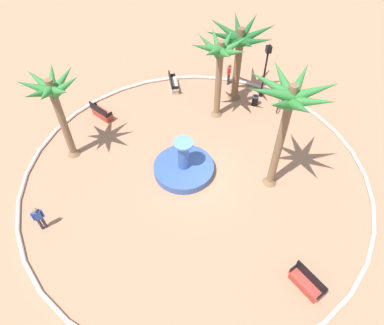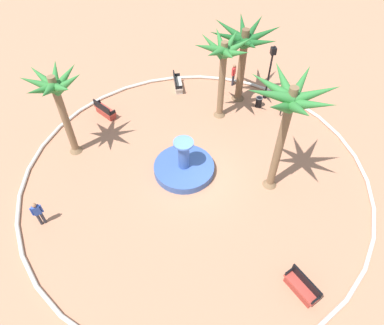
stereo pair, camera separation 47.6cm
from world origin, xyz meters
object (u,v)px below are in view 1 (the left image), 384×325
fountain (184,167)px  palm_tree_near_fountain (220,56)px  palm_tree_mid_plaza (240,43)px  trash_bin (255,100)px  palm_tree_by_curb (288,106)px  bench_north (102,113)px  person_cyclist_helmet (229,73)px  bench_west (306,284)px  lamppost (266,67)px  bicycle_red_frame (279,102)px  bench_east (173,85)px  person_pedestrian_stroll (39,217)px  palm_tree_far_side (53,96)px

fountain → palm_tree_near_fountain: bearing=-123.3°
palm_tree_mid_plaza → trash_bin: palm_tree_mid_plaza is taller
palm_tree_by_curb → bench_north: palm_tree_by_curb is taller
person_cyclist_helmet → palm_tree_near_fountain: bearing=62.6°
palm_tree_near_fountain → bench_west: palm_tree_near_fountain is taller
palm_tree_mid_plaza → person_cyclist_helmet: (0.00, -1.58, -3.10)m
lamppost → bicycle_red_frame: size_ratio=2.52×
bench_east → palm_tree_mid_plaza: bearing=156.2°
person_pedestrian_stroll → palm_tree_mid_plaza: bearing=-145.1°
bench_east → bench_west: size_ratio=0.97×
bench_east → bicycle_red_frame: bench_east is taller
palm_tree_by_curb → person_pedestrian_stroll: bearing=3.3°
trash_bin → bicycle_red_frame: bearing=160.8°
palm_tree_far_side → person_cyclist_helmet: (-10.61, -5.03, -3.27)m
lamppost → person_cyclist_helmet: lamppost is taller
bench_north → bicycle_red_frame: (-11.49, 1.12, 0.04)m
trash_bin → bicycle_red_frame: (-1.46, 0.51, -0.00)m
palm_tree_near_fountain → lamppost: (-3.47, -1.34, -1.96)m
palm_tree_mid_plaza → palm_tree_far_side: palm_tree_far_side is taller
bench_west → lamppost: size_ratio=0.43×
bench_north → trash_bin: bench_north is taller
palm_tree_far_side → bench_west: (-10.06, 10.03, -3.84)m
bench_west → person_pedestrian_stroll: (11.32, -5.19, 0.56)m
bench_west → palm_tree_mid_plaza: bearing=-92.3°
trash_bin → lamppost: bearing=-129.6°
bench_west → fountain: bearing=-62.1°
palm_tree_far_side → lamppost: bearing=-165.4°
palm_tree_near_fountain → lamppost: 4.21m
bench_east → trash_bin: bench_east is taller
palm_tree_near_fountain → bench_north: palm_tree_near_fountain is taller
bench_north → palm_tree_by_curb: bearing=140.8°
palm_tree_far_side → person_cyclist_helmet: bearing=-154.6°
person_cyclist_helmet → person_pedestrian_stroll: person_cyclist_helmet is taller
bench_east → lamppost: (-5.77, 1.93, 1.94)m
palm_tree_near_fountain → trash_bin: palm_tree_near_fountain is taller
lamppost → bench_east: bearing=-18.5°
person_pedestrian_stroll → palm_tree_near_fountain: bearing=-146.7°
palm_tree_far_side → trash_bin: (-11.74, -2.39, -3.80)m
palm_tree_near_fountain → bench_east: bearing=-54.9°
fountain → bench_north: bearing=-51.6°
palm_tree_mid_plaza → person_pedestrian_stroll: (11.86, 8.28, -3.11)m
fountain → bicycle_red_frame: 8.37m
bench_west → bicycle_red_frame: 12.32m
lamppost → bicycle_red_frame: bearing=118.8°
trash_bin → bench_west: bearing=82.3°
fountain → bench_north: size_ratio=2.15×
palm_tree_mid_plaza → bench_east: bearing=-23.8°
palm_tree_by_curb → palm_tree_mid_plaza: (-0.12, -7.60, -1.26)m
fountain → person_pedestrian_stroll: size_ratio=2.06×
bench_north → palm_tree_far_side: bearing=60.2°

